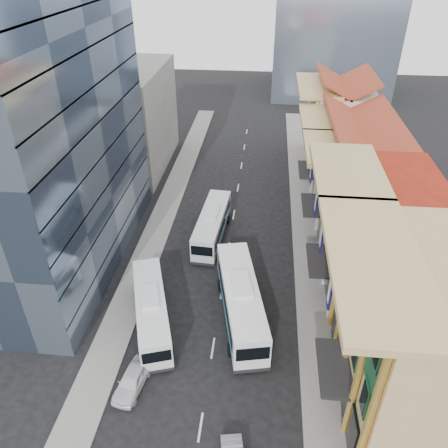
# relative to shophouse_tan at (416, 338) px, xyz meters

# --- Properties ---
(ground) EXTENTS (200.00, 200.00, 0.00)m
(ground) POSITION_rel_shophouse_tan_xyz_m (-14.00, -5.00, -6.00)
(ground) COLOR black
(ground) RESTS_ON ground
(sidewalk_right) EXTENTS (3.00, 90.00, 0.15)m
(sidewalk_right) POSITION_rel_shophouse_tan_xyz_m (-5.50, 17.00, -5.92)
(sidewalk_right) COLOR slate
(sidewalk_right) RESTS_ON ground
(sidewalk_left) EXTENTS (3.00, 90.00, 0.15)m
(sidewalk_left) POSITION_rel_shophouse_tan_xyz_m (-22.50, 17.00, -5.92)
(sidewalk_left) COLOR slate
(sidewalk_left) RESTS_ON ground
(shophouse_tan) EXTENTS (8.00, 14.00, 12.00)m
(shophouse_tan) POSITION_rel_shophouse_tan_xyz_m (0.00, 0.00, 0.00)
(shophouse_tan) COLOR tan
(shophouse_tan) RESTS_ON ground
(shophouse_red) EXTENTS (8.00, 10.00, 12.00)m
(shophouse_red) POSITION_rel_shophouse_tan_xyz_m (0.00, 12.00, 0.00)
(shophouse_red) COLOR maroon
(shophouse_red) RESTS_ON ground
(shophouse_cream_near) EXTENTS (8.00, 9.00, 10.00)m
(shophouse_cream_near) POSITION_rel_shophouse_tan_xyz_m (0.00, 21.50, -1.00)
(shophouse_cream_near) COLOR beige
(shophouse_cream_near) RESTS_ON ground
(shophouse_cream_mid) EXTENTS (8.00, 9.00, 10.00)m
(shophouse_cream_mid) POSITION_rel_shophouse_tan_xyz_m (0.00, 30.50, -1.00)
(shophouse_cream_mid) COLOR beige
(shophouse_cream_mid) RESTS_ON ground
(shophouse_cream_far) EXTENTS (8.00, 12.00, 11.00)m
(shophouse_cream_far) POSITION_rel_shophouse_tan_xyz_m (0.00, 41.00, -0.50)
(shophouse_cream_far) COLOR beige
(shophouse_cream_far) RESTS_ON ground
(office_tower) EXTENTS (12.00, 26.00, 30.00)m
(office_tower) POSITION_rel_shophouse_tan_xyz_m (-31.00, 14.00, 9.00)
(office_tower) COLOR #404F66
(office_tower) RESTS_ON ground
(office_block_far) EXTENTS (10.00, 18.00, 14.00)m
(office_block_far) POSITION_rel_shophouse_tan_xyz_m (-30.00, 37.00, 1.00)
(office_block_far) COLOR gray
(office_block_far) RESTS_ON ground
(bus_left_near) EXTENTS (5.80, 11.11, 3.48)m
(bus_left_near) POSITION_rel_shophouse_tan_xyz_m (-19.50, 5.08, -4.26)
(bus_left_near) COLOR silver
(bus_left_near) RESTS_ON ground
(bus_left_far) EXTENTS (3.29, 11.08, 3.51)m
(bus_left_far) POSITION_rel_shophouse_tan_xyz_m (-16.00, 18.82, -4.25)
(bus_left_far) COLOR silver
(bus_left_far) RESTS_ON ground
(bus_right) EXTENTS (5.52, 12.90, 4.03)m
(bus_right) POSITION_rel_shophouse_tan_xyz_m (-12.00, 6.77, -3.99)
(bus_right) COLOR white
(bus_right) RESTS_ON ground
(sedan_left) EXTENTS (2.41, 4.55, 1.47)m
(sedan_left) POSITION_rel_shophouse_tan_xyz_m (-19.50, -1.27, -5.26)
(sedan_left) COLOR silver
(sedan_left) RESTS_ON ground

